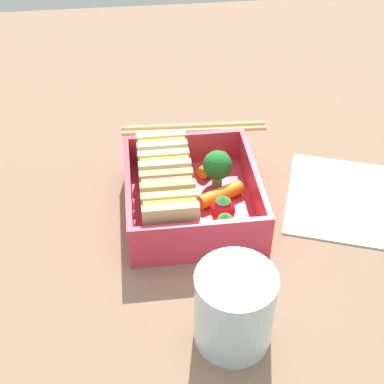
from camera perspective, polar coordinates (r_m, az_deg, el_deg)
The scene contains 15 objects.
ground_plane at distance 60.24cm, azimuth 0.00°, elevation -2.67°, with size 120.00×120.00×2.00cm, color #886751.
bento_tray at distance 59.16cm, azimuth 0.00°, elevation -1.54°, with size 15.63×14.16×1.20cm, color #D7344B.
bento_rim at distance 57.45cm, azimuth 0.00°, elevation 0.37°, with size 15.63×14.16×3.98cm.
sandwich_left at distance 53.01cm, azimuth -2.32°, elevation -2.96°, with size 2.77×5.56×5.19cm.
sandwich_center_left at distance 55.56cm, azimuth -2.63°, elevation -0.52°, with size 2.77×5.56×5.19cm.
sandwich_center at distance 58.21cm, azimuth -2.92°, elevation 1.71°, with size 2.77×5.56×5.19cm.
sandwich_center_right at distance 60.93cm, azimuth -3.19°, elevation 3.73°, with size 2.77×5.56×5.19cm.
strawberry_far_left at distance 54.17cm, azimuth 3.52°, elevation -3.64°, with size 2.48×2.48×3.08cm.
strawberry_left at distance 55.83cm, azimuth 3.29°, elevation -1.88°, with size 2.66×2.66×3.26cm.
carrot_stick_left at distance 58.46cm, azimuth 3.14°, elevation -0.41°, with size 1.58×1.58×5.23cm, color orange.
broccoli_floret at distance 59.63cm, azimuth 2.72°, elevation 2.81°, with size 3.31×3.31×4.36cm.
carrot_stick_far_left at distance 62.99cm, azimuth 2.23°, elevation 3.02°, with size 1.42×1.42×4.61cm, color orange.
chopstick_pair at distance 72.21cm, azimuth 0.25°, elevation 7.02°, with size 2.89×19.46×0.70cm.
drinking_glass at distance 45.83cm, azimuth 4.52°, elevation -12.24°, with size 6.79×6.79×7.72cm, color silver.
folded_napkin at distance 63.04cm, azimuth 15.39°, elevation -0.65°, with size 14.44×11.35×0.40cm, color silver.
Camera 1 is at (-43.55, 5.24, 40.29)cm, focal length 50.00 mm.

